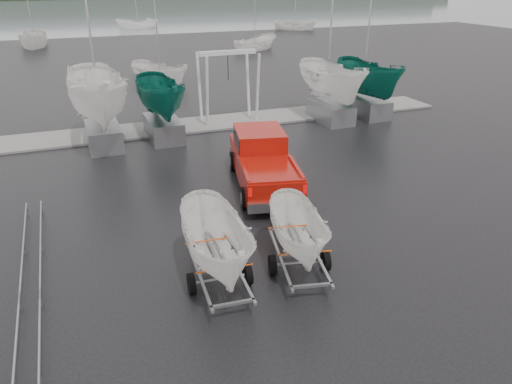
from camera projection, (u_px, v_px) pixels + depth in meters
name	position (u px, v px, depth m)	size (l,w,h in m)	color
ground_plane	(305.00, 219.00, 17.85)	(120.00, 120.00, 0.00)	black
lake	(89.00, 15.00, 103.09)	(300.00, 300.00, 0.00)	gray
dock	(205.00, 124.00, 28.91)	(30.00, 3.00, 0.12)	gray
pickup_truck	(262.00, 158.00, 20.50)	(3.47, 6.61, 2.09)	#9A1008
trailer_hitched	(300.00, 196.00, 13.95)	(1.95, 3.77, 4.36)	gray
trailer_parked	(216.00, 197.00, 13.05)	(1.83, 3.68, 5.00)	gray
boat_hoist	(228.00, 77.00, 28.35)	(3.30, 2.18, 4.12)	silver
keelboat_0	(94.00, 57.00, 23.50)	(2.80, 3.20, 10.98)	gray
keelboat_1	(159.00, 74.00, 25.11)	(2.17, 3.20, 6.87)	gray
keelboat_2	(334.00, 56.00, 28.06)	(2.39, 3.20, 10.56)	gray
keelboat_3	(371.00, 56.00, 29.28)	(2.28, 3.20, 10.45)	gray
mast_rack_0	(32.00, 243.00, 15.57)	(0.56, 6.50, 0.06)	gray
mast_rack_1	(26.00, 376.00, 10.46)	(0.56, 6.50, 0.06)	gray
moored_boat_1	(35.00, 47.00, 59.08)	(3.20, 3.28, 11.96)	white
moored_boat_2	(255.00, 50.00, 56.65)	(3.39, 3.36, 11.29)	white
moored_boat_3	(295.00, 30.00, 76.32)	(3.39, 3.37, 11.27)	white
moored_boat_5	(138.00, 29.00, 77.63)	(2.69, 2.62, 11.29)	white
moored_boat_6	(161.00, 81.00, 40.39)	(3.35, 3.39, 11.34)	white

